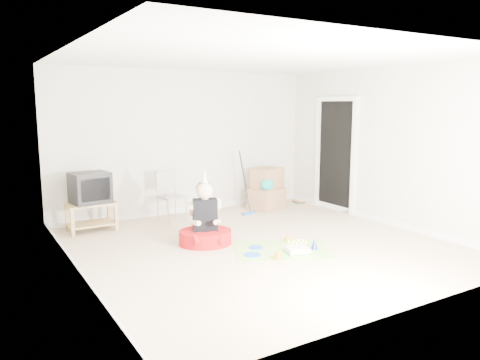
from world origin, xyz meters
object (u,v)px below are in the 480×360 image
crt_tv (90,188)px  seated_woman (205,228)px  birthday_cake (297,250)px  tv_stand (91,214)px  cardboard_boxes (267,189)px  folding_chair (172,197)px

crt_tv → seated_woman: seated_woman is taller
crt_tv → birthday_cake: size_ratio=1.63×
birthday_cake → tv_stand: bearing=129.1°
seated_woman → birthday_cake: bearing=-49.2°
crt_tv → cardboard_boxes: 3.30m
cardboard_boxes → folding_chair: bearing=179.2°
cardboard_boxes → seated_woman: seated_woman is taller
tv_stand → folding_chair: bearing=-3.3°
crt_tv → folding_chair: (1.33, -0.08, -0.27)m
crt_tv → folding_chair: size_ratio=0.63×
folding_chair → cardboard_boxes: size_ratio=1.12×
folding_chair → cardboard_boxes: 1.95m
crt_tv → folding_chair: bearing=-11.7°
folding_chair → birthday_cake: 2.65m
crt_tv → birthday_cake: 3.39m
seated_woman → crt_tv: bearing=127.9°
tv_stand → birthday_cake: (2.10, -2.58, -0.23)m
birthday_cake → cardboard_boxes: bearing=64.5°
crt_tv → birthday_cake: bearing=-59.3°
tv_stand → seated_woman: 1.99m
cardboard_boxes → seated_woman: bearing=-144.6°
seated_woman → birthday_cake: (0.88, -1.01, -0.20)m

